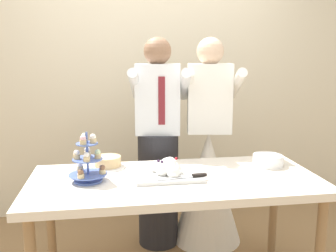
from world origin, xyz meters
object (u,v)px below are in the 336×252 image
at_px(round_cake, 108,162).
at_px(person_groom, 158,155).
at_px(dessert_table, 175,189).
at_px(main_cake_tray, 168,171).
at_px(plate_stack, 268,160).
at_px(cupcake_stand, 88,162).
at_px(person_bride, 208,173).

height_order(round_cake, person_groom, person_groom).
height_order(dessert_table, main_cake_tray, main_cake_tray).
bearing_deg(plate_stack, person_groom, 144.62).
height_order(cupcake_stand, person_bride, person_bride).
xyz_separation_m(dessert_table, plate_stack, (0.68, 0.15, 0.11)).
bearing_deg(cupcake_stand, plate_stack, 6.58).
xyz_separation_m(dessert_table, cupcake_stand, (-0.53, 0.01, 0.19)).
distance_m(cupcake_stand, person_bride, 1.15).
height_order(plate_stack, person_bride, person_bride).
relative_size(cupcake_stand, main_cake_tray, 0.70).
height_order(plate_stack, round_cake, same).
relative_size(main_cake_tray, person_bride, 0.26).
relative_size(cupcake_stand, round_cake, 1.27).
xyz_separation_m(plate_stack, round_cake, (-1.09, 0.13, -0.00)).
bearing_deg(plate_stack, person_bride, 121.28).
bearing_deg(person_groom, person_bride, -1.79).
bearing_deg(cupcake_stand, main_cake_tray, 1.48).
bearing_deg(round_cake, cupcake_stand, -113.56).
xyz_separation_m(cupcake_stand, person_bride, (0.91, 0.62, -0.31)).
relative_size(dessert_table, round_cake, 7.50).
bearing_deg(round_cake, person_bride, 24.01).
distance_m(cupcake_stand, main_cake_tray, 0.50).
distance_m(dessert_table, main_cake_tray, 0.12).
bearing_deg(cupcake_stand, dessert_table, -1.22).
relative_size(dessert_table, main_cake_tray, 4.14).
height_order(round_cake, person_bride, person_bride).
bearing_deg(round_cake, main_cake_tray, -34.49).
bearing_deg(person_groom, plate_stack, -35.38).
relative_size(plate_stack, person_groom, 0.13).
height_order(cupcake_stand, plate_stack, cupcake_stand).
xyz_separation_m(main_cake_tray, plate_stack, (0.72, 0.13, -0.00)).
bearing_deg(round_cake, plate_stack, -6.75).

